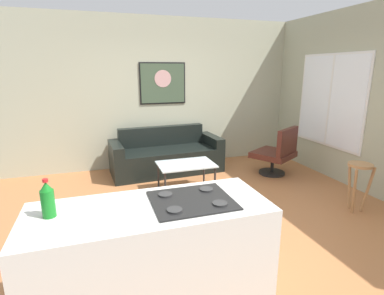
{
  "coord_description": "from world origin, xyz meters",
  "views": [
    {
      "loc": [
        -1.28,
        -3.32,
        1.86
      ],
      "look_at": [
        0.09,
        0.9,
        0.7
      ],
      "focal_mm": 28.15,
      "sensor_mm": 36.0,
      "label": 1
    }
  ],
  "objects": [
    {
      "name": "wall_painting",
      "position": [
        -0.01,
        2.38,
        1.6
      ],
      "size": [
        0.88,
        0.03,
        0.77
      ],
      "color": "black"
    },
    {
      "name": "soda_bottle",
      "position": [
        -1.63,
        -1.27,
        1.02
      ],
      "size": [
        0.09,
        0.09,
        0.27
      ],
      "color": "#167921",
      "rests_on": "kitchen_counter"
    },
    {
      "name": "back_wall",
      "position": [
        0.0,
        2.42,
        1.4
      ],
      "size": [
        6.4,
        0.05,
        2.8
      ],
      "primitive_type": "cube",
      "color": "#A8AB90",
      "rests_on": "ground"
    },
    {
      "name": "coffee_table",
      "position": [
        -0.01,
        0.89,
        0.41
      ],
      "size": [
        0.86,
        0.57,
        0.46
      ],
      "color": "silver",
      "rests_on": "ground"
    },
    {
      "name": "right_wall",
      "position": [
        2.62,
        0.3,
        1.4
      ],
      "size": [
        0.05,
        6.4,
        2.8
      ],
      "primitive_type": "cube",
      "color": "#A5A78B",
      "rests_on": "ground"
    },
    {
      "name": "kitchen_counter",
      "position": [
        -0.95,
        -1.33,
        0.45
      ],
      "size": [
        1.75,
        0.7,
        0.92
      ],
      "color": "silver",
      "rests_on": "ground"
    },
    {
      "name": "armchair",
      "position": [
        1.76,
        1.12,
        0.42
      ],
      "size": [
        0.89,
        0.88,
        0.88
      ],
      "color": "black",
      "rests_on": "ground"
    },
    {
      "name": "bar_stool",
      "position": [
        1.95,
        -0.46,
        0.51
      ],
      "size": [
        0.35,
        0.34,
        0.67
      ],
      "color": "#AA7749",
      "rests_on": "ground"
    },
    {
      "name": "window",
      "position": [
        2.59,
        0.9,
        1.33
      ],
      "size": [
        0.03,
        1.53,
        1.58
      ],
      "color": "silver"
    },
    {
      "name": "couch",
      "position": [
        -0.08,
        1.93,
        0.28
      ],
      "size": [
        2.04,
        0.93,
        0.8
      ],
      "color": "black",
      "rests_on": "ground"
    },
    {
      "name": "ground",
      "position": [
        0.0,
        0.0,
        -0.02
      ],
      "size": [
        6.4,
        6.4,
        0.04
      ],
      "primitive_type": "cube",
      "color": "#AE6C3F"
    }
  ]
}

